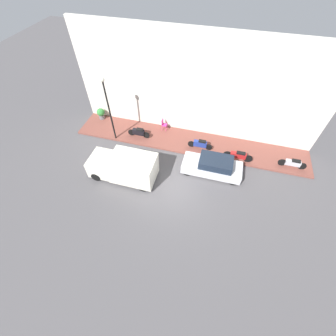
% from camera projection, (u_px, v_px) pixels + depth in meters
% --- Properties ---
extents(ground_plane, '(60.00, 60.00, 0.00)m').
position_uv_depth(ground_plane, '(175.00, 189.00, 15.32)').
color(ground_plane, '#514F51').
extents(sidewalk, '(2.78, 18.56, 0.15)m').
position_uv_depth(sidewalk, '(189.00, 142.00, 18.24)').
color(sidewalk, brown).
rests_on(sidewalk, ground_plane).
extents(building_facade, '(0.30, 18.56, 7.93)m').
position_uv_depth(building_facade, '(197.00, 88.00, 16.24)').
color(building_facade, silver).
rests_on(building_facade, ground_plane).
extents(parked_car, '(1.64, 4.15, 1.38)m').
position_uv_depth(parked_car, '(213.00, 166.00, 15.78)').
color(parked_car, silver).
rests_on(parked_car, ground_plane).
extents(delivery_van, '(1.97, 4.61, 1.97)m').
position_uv_depth(delivery_van, '(124.00, 167.00, 15.30)').
color(delivery_van, silver).
rests_on(delivery_van, ground_plane).
extents(motorcycle_red, '(0.30, 2.13, 0.79)m').
position_uv_depth(motorcycle_red, '(238.00, 156.00, 16.54)').
color(motorcycle_red, '#B21E1E').
rests_on(motorcycle_red, sidewalk).
extents(motorcycle_blue, '(0.30, 1.90, 0.80)m').
position_uv_depth(motorcycle_blue, '(200.00, 144.00, 17.36)').
color(motorcycle_blue, navy).
rests_on(motorcycle_blue, sidewalk).
extents(scooter_silver, '(0.30, 1.94, 0.74)m').
position_uv_depth(scooter_silver, '(293.00, 163.00, 16.10)').
color(scooter_silver, '#B7B7BF').
rests_on(scooter_silver, sidewalk).
extents(motorcycle_black, '(0.30, 1.84, 0.81)m').
position_uv_depth(motorcycle_black, '(139.00, 132.00, 18.24)').
color(motorcycle_black, black).
rests_on(motorcycle_black, sidewalk).
extents(streetlamp, '(0.31, 0.31, 5.21)m').
position_uv_depth(streetlamp, '(108.00, 104.00, 16.00)').
color(streetlamp, black).
rests_on(streetlamp, sidewalk).
extents(potted_plant, '(0.67, 0.67, 0.99)m').
position_uv_depth(potted_plant, '(101.00, 113.00, 19.70)').
color(potted_plant, slate).
rests_on(potted_plant, sidewalk).
extents(cafe_chair, '(0.40, 0.40, 0.99)m').
position_uv_depth(cafe_chair, '(164.00, 124.00, 18.73)').
color(cafe_chair, '#D8338C').
rests_on(cafe_chair, sidewalk).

